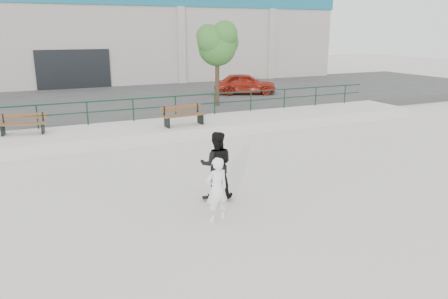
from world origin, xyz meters
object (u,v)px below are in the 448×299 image
bench_left (23,124)px  standing_skater (217,165)px  skateboard (217,197)px  bench_right (183,115)px  seated_skater (217,189)px  tree (218,42)px  red_car (245,84)px

bench_left → standing_skater: standing_skater is taller
skateboard → standing_skater: standing_skater is taller
bench_right → seated_skater: bearing=-109.0°
bench_right → seated_skater: size_ratio=1.21×
standing_skater → bench_left: bearing=-38.5°
tree → bench_right: bearing=-130.3°
skateboard → seated_skater: size_ratio=0.51×
bench_left → seated_skater: size_ratio=1.15×
standing_skater → seated_skater: size_ratio=1.14×
tree → seated_skater: bearing=-114.2°
seated_skater → tree: bearing=-120.4°
bench_left → skateboard: 9.65m
red_car → seated_skater: 18.36m
red_car → seated_skater: bearing=172.1°
bench_right → seated_skater: (-2.22, -8.54, -0.14)m
tree → skateboard: tree is taller
bench_left → standing_skater: 9.61m
seated_skater → red_car: bearing=-125.8°
tree → red_car: bearing=44.6°
bench_right → red_car: size_ratio=0.49×
tree → red_car: tree is taller
bench_right → red_car: bearing=42.8°
red_car → standing_skater: standing_skater is taller
red_car → standing_skater: 17.04m
standing_skater → seated_skater: (-0.53, -1.21, -0.21)m
red_car → seated_skater: size_ratio=2.49×
bench_left → bench_right: bearing=2.0°
red_car → tree: bearing=156.3°
bench_right → tree: bearing=45.2°
tree → seated_skater: tree is taller
bench_left → red_car: (13.14, 6.32, 0.27)m
bench_right → red_car: red_car is taller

